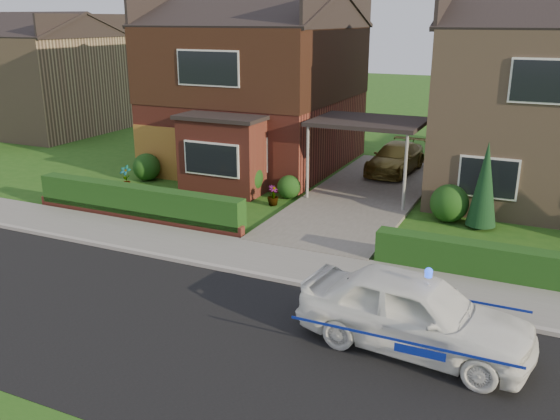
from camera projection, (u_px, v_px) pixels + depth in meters
The scene contains 23 objects.
ground at pixel (204, 338), 11.90m from camera, with size 120.00×120.00×0.00m, color #225215.
road at pixel (204, 338), 11.90m from camera, with size 60.00×6.00×0.02m, color black.
kerb at pixel (270, 278), 14.51m from camera, with size 60.00×0.16×0.12m, color #9E9993.
sidewalk at pixel (287, 263), 15.42m from camera, with size 60.00×2.00×0.10m, color slate.
driveway at pixel (365, 195), 21.38m from camera, with size 3.80×12.00×0.12m, color #666059.
house_left at pixel (257, 76), 25.04m from camera, with size 7.50×9.53×7.25m.
house_right at pixel (556, 93), 20.54m from camera, with size 7.50×8.06×7.25m.
carport_link at pixel (368, 123), 20.54m from camera, with size 3.80×3.00×2.77m.
garage_door at pixel (158, 153), 23.46m from camera, with size 2.20×0.10×2.10m, color brown.
dwarf_wall at pixel (136, 215), 18.73m from camera, with size 7.70×0.25×0.36m, color maroon.
hedge_left at pixel (139, 219), 18.92m from camera, with size 7.50×0.55×0.90m, color #133711.
hedge_right at pixel (529, 286), 14.21m from camera, with size 7.50×0.55×0.80m, color #133711.
shrub_left_far at pixel (147, 167), 23.33m from camera, with size 1.08×1.08×1.08m, color #133711.
shrub_left_mid at pixel (245, 178), 21.32m from camera, with size 1.32×1.32×1.32m, color #133711.
shrub_left_near at pixel (289, 187), 21.02m from camera, with size 0.84×0.84×0.84m, color #133711.
shrub_right_near at pixel (449, 203), 18.56m from camera, with size 1.20×1.20×1.20m, color #133711.
conifer_a at pixel (484, 187), 17.77m from camera, with size 0.90×0.90×2.60m, color black.
neighbour_left at pixel (47, 85), 32.89m from camera, with size 6.50×7.00×5.20m, color #95765B.
police_car at pixel (414, 313), 11.30m from camera, with size 4.12×4.65×1.69m.
driveway_car at pixel (396, 158), 24.13m from camera, with size 1.61×3.95×1.15m, color brown.
potted_plant_a at pixel (126, 177), 22.26m from camera, with size 0.45×0.31×0.86m, color gray.
potted_plant_b at pixel (160, 201), 19.66m from camera, with size 0.30×0.37×0.68m, color gray.
potted_plant_c at pixel (273, 196), 20.22m from camera, with size 0.39×0.39×0.69m, color gray.
Camera 1 is at (5.80, -8.91, 6.12)m, focal length 38.00 mm.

